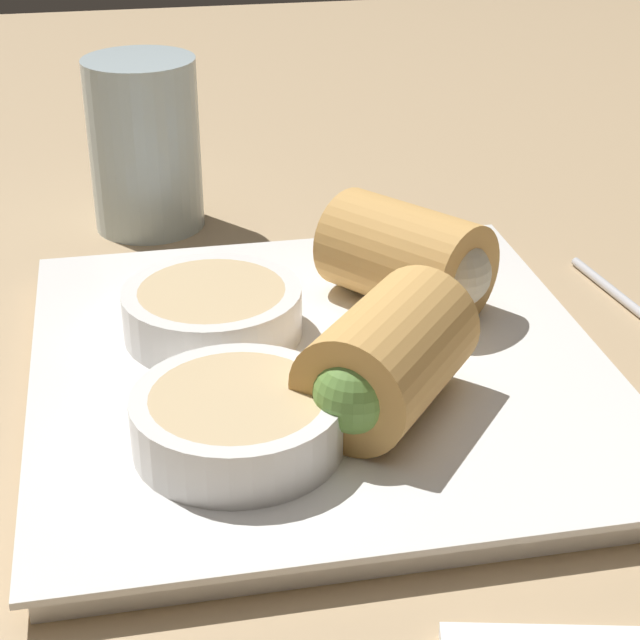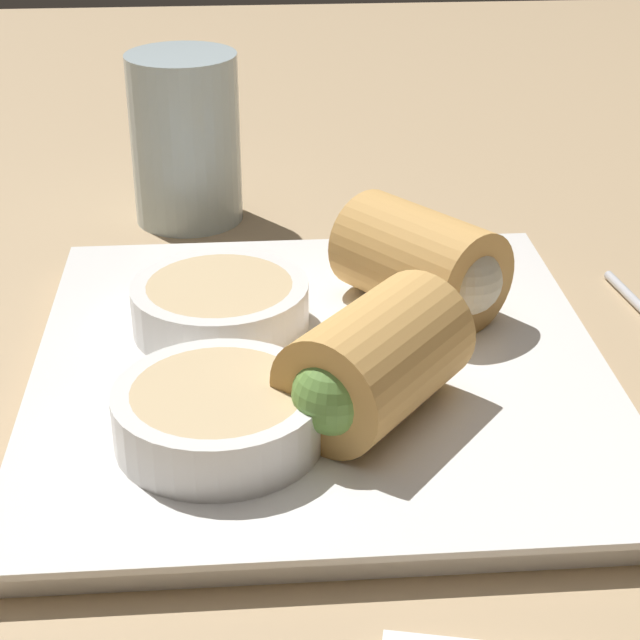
{
  "view_description": "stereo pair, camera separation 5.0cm",
  "coord_description": "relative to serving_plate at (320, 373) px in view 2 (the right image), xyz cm",
  "views": [
    {
      "loc": [
        -40.33,
        6.62,
        28.19
      ],
      "look_at": [
        1.84,
        -1.61,
        5.56
      ],
      "focal_mm": 60.0,
      "sensor_mm": 36.0,
      "label": 1
    },
    {
      "loc": [
        -41.0,
        1.67,
        28.19
      ],
      "look_at": [
        1.84,
        -1.61,
        5.56
      ],
      "focal_mm": 60.0,
      "sensor_mm": 36.0,
      "label": 2
    }
  ],
  "objects": [
    {
      "name": "table_surface",
      "position": [
        -1.84,
        1.61,
        -1.76
      ],
      "size": [
        180.0,
        140.0,
        2.0
      ],
      "color": "tan",
      "rests_on": "ground"
    },
    {
      "name": "serving_plate",
      "position": [
        0.0,
        0.0,
        0.0
      ],
      "size": [
        27.86,
        26.37,
        1.5
      ],
      "color": "white",
      "rests_on": "table_surface"
    },
    {
      "name": "roll_front_left",
      "position": [
        -5.14,
        -1.67,
        3.32
      ],
      "size": [
        9.33,
        8.95,
        5.16
      ],
      "color": "#DBA356",
      "rests_on": "serving_plate"
    },
    {
      "name": "roll_front_right",
      "position": [
        4.65,
        -5.64,
        3.32
      ],
      "size": [
        9.35,
        8.88,
        5.16
      ],
      "color": "#DBA356",
      "rests_on": "serving_plate"
    },
    {
      "name": "dipping_bowl_near",
      "position": [
        3.44,
        4.58,
        2.04
      ],
      "size": [
        8.58,
        8.58,
        2.38
      ],
      "color": "white",
      "rests_on": "serving_plate"
    },
    {
      "name": "dipping_bowl_far",
      "position": [
        -6.26,
        4.58,
        2.04
      ],
      "size": [
        8.58,
        8.58,
        2.38
      ],
      "color": "white",
      "rests_on": "serving_plate"
    },
    {
      "name": "drinking_glass",
      "position": [
        21.49,
        6.74,
        4.51
      ],
      "size": [
        6.8,
        6.8,
        10.55
      ],
      "color": "silver",
      "rests_on": "table_surface"
    }
  ]
}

